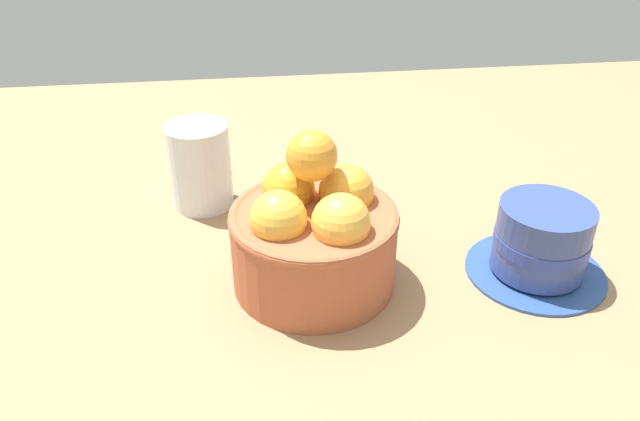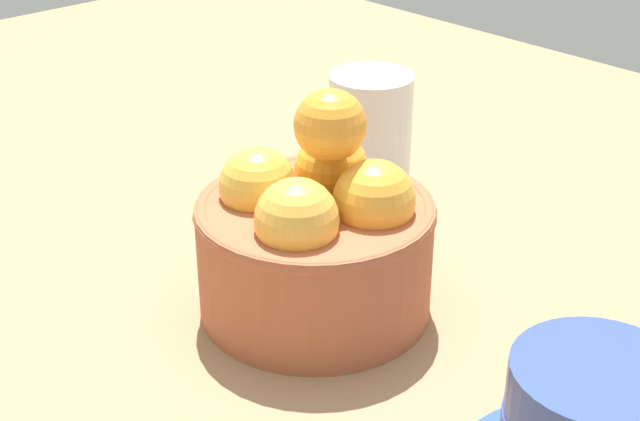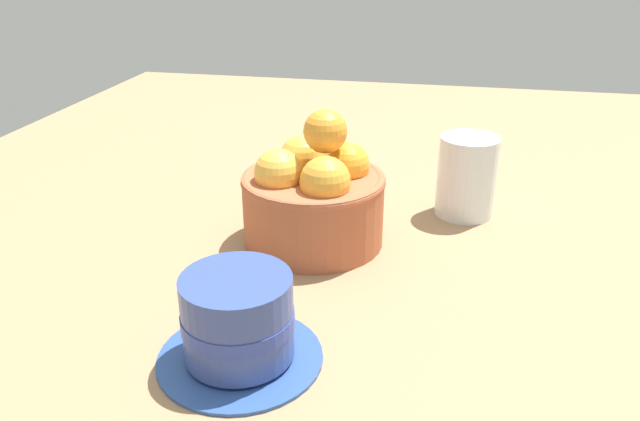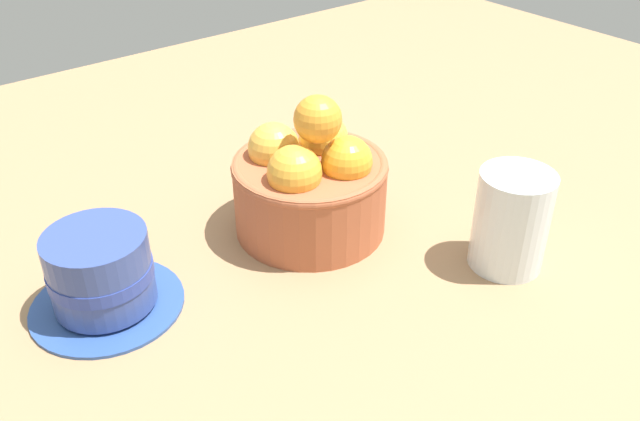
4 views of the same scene
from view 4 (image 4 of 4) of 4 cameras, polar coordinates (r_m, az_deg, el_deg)
name	(u,v)px [view 4 (image 4 of 4)]	position (r cm, az deg, el deg)	size (l,w,h in cm)	color
ground_plane	(310,246)	(68.78, -0.80, -2.97)	(152.70, 113.32, 4.46)	#997551
terracotta_bowl	(310,182)	(64.69, -0.85, 2.37)	(14.82, 14.82, 14.40)	#AD5938
coffee_cup	(101,275)	(58.79, -17.85, -5.14)	(12.80, 12.80, 7.20)	#2C4D90
water_glass	(511,220)	(62.48, 15.71, -0.81)	(6.65, 6.65, 9.29)	silver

